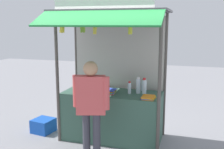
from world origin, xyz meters
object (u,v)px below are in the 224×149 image
water_bottle_rear_center (143,85)px  banana_bunch_rightmost (83,28)px  banana_bunch_inner_right (95,30)px  water_bottle_center (129,88)px  water_bottle_back_left (144,87)px  water_bottle_front_right (101,85)px  banana_bunch_leftmost (62,28)px  vendor_person (91,101)px  banana_bunch_inner_left (130,29)px  plastic_crate (43,125)px  water_bottle_far_left (138,86)px  magazine_stack_left (148,97)px  magazine_stack_back_right (109,91)px

water_bottle_rear_center → banana_bunch_rightmost: banana_bunch_rightmost is taller
banana_bunch_inner_right → water_bottle_center: bearing=46.1°
water_bottle_back_left → water_bottle_front_right: bearing=-179.8°
banana_bunch_rightmost → water_bottle_center: bearing=35.6°
banana_bunch_leftmost → vendor_person: banana_bunch_leftmost is taller
water_bottle_rear_center → banana_bunch_inner_left: 1.37m
banana_bunch_inner_right → banana_bunch_inner_left: (0.61, -0.00, 0.02)m
water_bottle_back_left → banana_bunch_rightmost: size_ratio=1.16×
water_bottle_rear_center → banana_bunch_inner_left: (-0.08, -0.81, 1.10)m
banana_bunch_leftmost → water_bottle_front_right: bearing=47.9°
water_bottle_back_left → banana_bunch_inner_right: banana_bunch_inner_right is taller
banana_bunch_inner_right → vendor_person: 1.19m
banana_bunch_inner_left → plastic_crate: banana_bunch_inner_left is taller
water_bottle_back_left → water_bottle_rear_center: 0.25m
water_bottle_far_left → magazine_stack_left: water_bottle_far_left is taller
water_bottle_center → banana_bunch_rightmost: bearing=-144.4°
banana_bunch_rightmost → banana_bunch_leftmost: 0.38m
water_bottle_front_right → banana_bunch_inner_right: (0.09, -0.57, 1.07)m
water_bottle_front_right → banana_bunch_leftmost: bearing=-132.1°
water_bottle_back_left → banana_bunch_rightmost: bearing=-149.6°
water_bottle_far_left → water_bottle_center: size_ratio=1.32×
water_bottle_back_left → water_bottle_center: (-0.27, -0.06, -0.03)m
water_bottle_far_left → water_bottle_front_right: (-0.73, -0.02, -0.03)m
water_bottle_back_left → vendor_person: size_ratio=0.18×
water_bottle_rear_center → vendor_person: bearing=-117.9°
banana_bunch_leftmost → banana_bunch_inner_left: bearing=-0.0°
water_bottle_front_right → banana_bunch_rightmost: 1.25m
banana_bunch_rightmost → vendor_person: banana_bunch_rightmost is taller
water_bottle_far_left → magazine_stack_back_right: water_bottle_far_left is taller
water_bottle_front_right → magazine_stack_back_right: 0.27m
water_bottle_back_left → banana_bunch_inner_right: size_ratio=1.07×
water_bottle_rear_center → magazine_stack_back_right: size_ratio=0.80×
magazine_stack_back_right → magazine_stack_left: size_ratio=0.97×
vendor_person → magazine_stack_back_right: bearing=69.4°
water_bottle_center → banana_bunch_leftmost: bearing=-155.2°
magazine_stack_left → banana_bunch_inner_right: bearing=-163.1°
banana_bunch_inner_left → magazine_stack_back_right: bearing=139.8°
magazine_stack_back_right → vendor_person: vendor_person is taller
water_bottle_far_left → vendor_person: 1.12m
water_bottle_front_right → vendor_person: size_ratio=0.15×
water_bottle_far_left → banana_bunch_inner_right: banana_bunch_inner_right is taller
magazine_stack_back_right → banana_bunch_rightmost: (-0.34, -0.42, 1.18)m
water_bottle_far_left → water_bottle_rear_center: water_bottle_far_left is taller
magazine_stack_left → banana_bunch_rightmost: size_ratio=1.12×
vendor_person → plastic_crate: bearing=134.3°
magazine_stack_left → banana_bunch_leftmost: bearing=-169.8°
banana_bunch_inner_right → banana_bunch_leftmost: size_ratio=1.05×
water_bottle_rear_center → banana_bunch_inner_left: size_ratio=0.81×
vendor_person → plastic_crate: 1.78m
magazine_stack_left → plastic_crate: magazine_stack_left is taller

